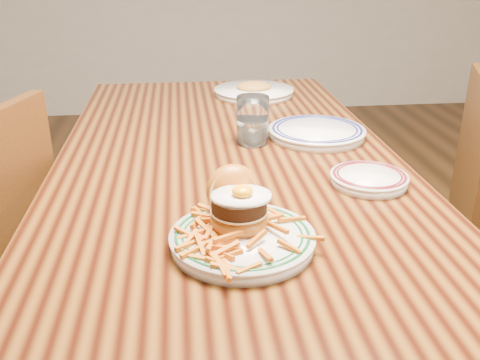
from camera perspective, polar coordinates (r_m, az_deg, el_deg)
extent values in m
cube|color=black|center=(1.37, -1.37, 1.99)|extent=(0.85, 1.60, 0.05)
cylinder|color=black|center=(2.21, -12.54, -0.54)|extent=(0.07, 0.07, 0.70)
cylinder|color=black|center=(2.25, 6.27, 0.32)|extent=(0.07, 0.07, 0.70)
cube|color=#42250D|center=(1.28, -24.02, -3.55)|extent=(0.15, 0.42, 0.46)
cylinder|color=#42250D|center=(1.67, -18.05, -15.54)|extent=(0.04, 0.04, 0.42)
cube|color=#42250D|center=(1.64, 23.61, 2.11)|extent=(0.19, 0.41, 0.46)
cylinder|color=#42250D|center=(2.01, 21.09, -8.81)|extent=(0.04, 0.04, 0.42)
cylinder|color=#42250D|center=(1.71, 22.06, -15.19)|extent=(0.04, 0.04, 0.42)
cylinder|color=silver|center=(0.93, 0.25, -6.61)|extent=(0.25, 0.25, 0.02)
cylinder|color=silver|center=(0.93, 0.25, -5.94)|extent=(0.25, 0.25, 0.01)
torus|color=#0C4821|center=(0.93, 0.25, -5.85)|extent=(0.23, 0.23, 0.01)
torus|color=#0C4821|center=(0.93, 0.25, -5.85)|extent=(0.21, 0.21, 0.00)
ellipsoid|color=#A64D15|center=(0.95, -0.10, -4.29)|extent=(0.11, 0.11, 0.05)
cylinder|color=#D5BC85|center=(0.94, -0.10, -3.33)|extent=(0.10, 0.10, 0.00)
cylinder|color=black|center=(0.93, -0.10, -2.55)|extent=(0.10, 0.10, 0.02)
ellipsoid|color=white|center=(0.92, 0.13, -1.72)|extent=(0.11, 0.09, 0.01)
ellipsoid|color=#FD9205|center=(0.92, 0.26, -1.21)|extent=(0.04, 0.04, 0.02)
ellipsoid|color=#A64D15|center=(0.99, -0.73, -1.18)|extent=(0.11, 0.09, 0.11)
cylinder|color=#D5BC85|center=(0.97, -0.57, -1.66)|extent=(0.09, 0.04, 0.09)
cylinder|color=silver|center=(1.21, 13.58, -0.08)|extent=(0.17, 0.17, 0.02)
cylinder|color=silver|center=(1.20, 13.63, 0.43)|extent=(0.17, 0.17, 0.01)
torus|color=#541317|center=(1.20, 13.64, 0.52)|extent=(0.16, 0.16, 0.01)
torus|color=#541317|center=(1.20, 13.64, 0.52)|extent=(0.14, 0.14, 0.01)
cube|color=silver|center=(1.22, 14.35, 0.69)|extent=(0.06, 0.10, 0.00)
cylinder|color=silver|center=(1.49, 8.18, 4.87)|extent=(0.26, 0.26, 0.02)
cylinder|color=silver|center=(1.48, 8.21, 5.35)|extent=(0.26, 0.26, 0.01)
torus|color=#101250|center=(1.48, 8.21, 5.42)|extent=(0.25, 0.25, 0.01)
torus|color=#101250|center=(1.48, 8.21, 5.42)|extent=(0.22, 0.22, 0.01)
cylinder|color=white|center=(1.41, 1.35, 6.39)|extent=(0.08, 0.08, 0.13)
cylinder|color=silver|center=(1.42, 1.34, 5.25)|extent=(0.07, 0.07, 0.06)
cylinder|color=silver|center=(1.91, 1.49, 9.26)|extent=(0.27, 0.27, 0.02)
cylinder|color=silver|center=(1.90, 1.49, 9.65)|extent=(0.28, 0.28, 0.01)
ellipsoid|color=#A76E2F|center=(1.90, 1.50, 9.91)|extent=(0.12, 0.10, 0.04)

